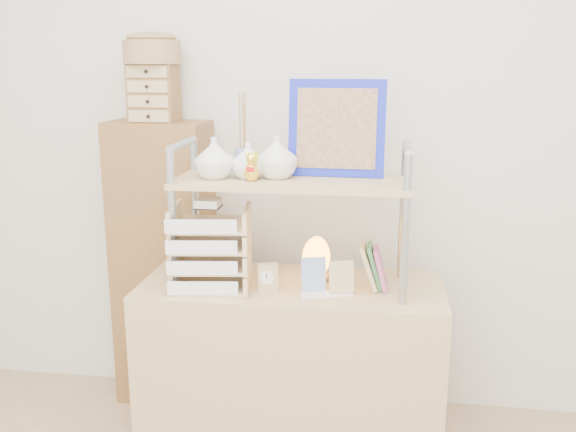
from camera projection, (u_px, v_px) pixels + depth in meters
The scene contains 10 objects.
room_shell at pixel (245, 27), 1.55m from camera, with size 3.42×3.41×2.61m.
desk at pixel (292, 370), 2.64m from camera, with size 1.20×0.50×0.75m, color tan.
cabinet at pixel (164, 265), 3.02m from camera, with size 0.45×0.24×1.35m, color brown.
hutch at pixel (280, 171), 2.46m from camera, with size 0.90×0.34×0.80m.
letter_tray at pixel (210, 252), 2.49m from camera, with size 0.32×0.31×0.35m.
salt_lamp at pixel (316, 258), 2.57m from camera, with size 0.12×0.11×0.18m.
desk_clock at pixel (268, 277), 2.46m from camera, with size 0.08×0.05×0.11m.
postcard_stand at pixel (327, 284), 2.42m from camera, with size 0.21×0.11×0.14m.
drawer_chest at pixel (154, 93), 2.81m from camera, with size 0.20×0.16×0.25m.
woven_basket at pixel (152, 52), 2.77m from camera, with size 0.25×0.25×0.10m, color #946A43.
Camera 1 is at (0.34, -1.19, 1.62)m, focal length 40.00 mm.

